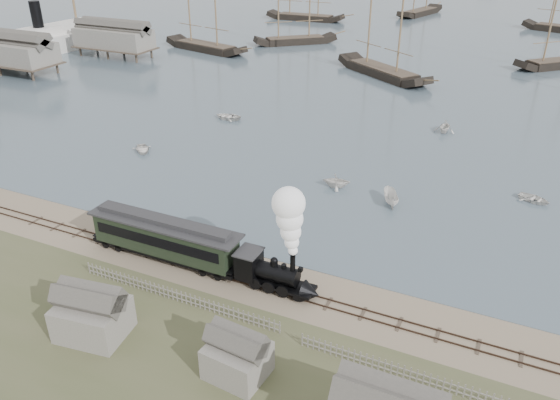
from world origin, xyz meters
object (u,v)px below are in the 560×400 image
at_px(locomotive, 285,249).
at_px(beached_dinghy, 173,243).
at_px(steamship, 39,28).
at_px(passenger_coach, 165,237).

xyz_separation_m(locomotive, beached_dinghy, (-12.87, 1.98, -3.98)).
height_order(locomotive, steamship, steamship).
height_order(passenger_coach, beached_dinghy, passenger_coach).
relative_size(locomotive, steamship, 0.18).
bearing_deg(steamship, passenger_coach, -122.91).
relative_size(passenger_coach, beached_dinghy, 4.26).
distance_m(passenger_coach, steamship, 98.17).
height_order(passenger_coach, steamship, steamship).
height_order(locomotive, passenger_coach, locomotive).
distance_m(locomotive, beached_dinghy, 13.61).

